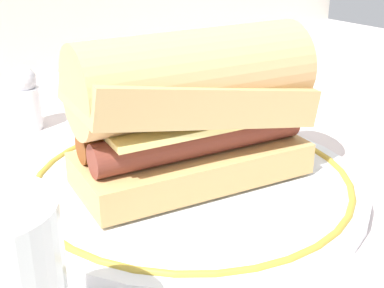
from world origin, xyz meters
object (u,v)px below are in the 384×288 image
plate (192,185)px  butter_knife (166,107)px  sausage_sandwich (192,106)px  salt_shaker (25,99)px

plate → butter_knife: 0.21m
sausage_sandwich → plate: bearing=65.2°
plate → salt_shaker: bearing=100.1°
plate → sausage_sandwich: 0.07m
sausage_sandwich → butter_knife: 0.22m
salt_shaker → butter_knife: (0.15, -0.05, -0.03)m
salt_shaker → butter_knife: size_ratio=0.56×
plate → butter_knife: (0.11, 0.18, -0.00)m
salt_shaker → butter_knife: bearing=-19.3°
salt_shaker → sausage_sandwich: bearing=-79.9°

